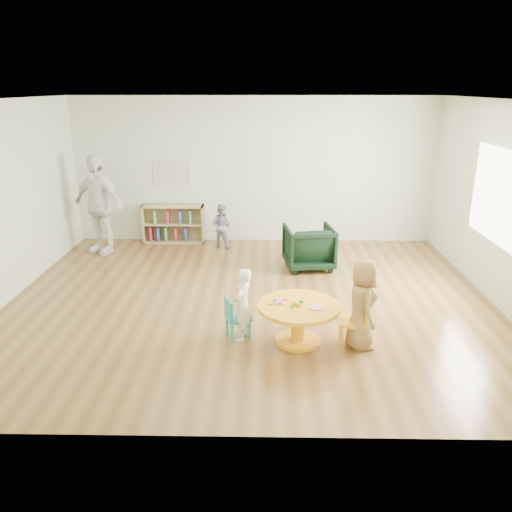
{
  "coord_description": "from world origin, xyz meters",
  "views": [
    {
      "loc": [
        0.21,
        -6.69,
        2.97
      ],
      "look_at": [
        0.09,
        -0.3,
        0.78
      ],
      "focal_mm": 35.0,
      "sensor_mm": 36.0,
      "label": 1
    }
  ],
  "objects_px": {
    "kid_chair_left": "(235,317)",
    "armchair": "(309,247)",
    "adult_caretaker": "(98,205)",
    "toddler": "(222,225)",
    "activity_table": "(298,316)",
    "kid_chair_right": "(357,320)",
    "bookshelf": "(173,224)",
    "child_left": "(243,305)",
    "child_right": "(362,304)"
  },
  "relations": [
    {
      "from": "armchair",
      "to": "activity_table",
      "type": "bearing_deg",
      "value": 74.59
    },
    {
      "from": "kid_chair_right",
      "to": "toddler",
      "type": "distance_m",
      "value": 4.3
    },
    {
      "from": "kid_chair_left",
      "to": "armchair",
      "type": "height_order",
      "value": "armchair"
    },
    {
      "from": "bookshelf",
      "to": "toddler",
      "type": "distance_m",
      "value": 1.04
    },
    {
      "from": "armchair",
      "to": "child_left",
      "type": "bearing_deg",
      "value": 60.45
    },
    {
      "from": "activity_table",
      "to": "kid_chair_right",
      "type": "relative_size",
      "value": 1.62
    },
    {
      "from": "child_right",
      "to": "adult_caretaker",
      "type": "relative_size",
      "value": 0.6
    },
    {
      "from": "kid_chair_left",
      "to": "toddler",
      "type": "distance_m",
      "value": 3.71
    },
    {
      "from": "kid_chair_left",
      "to": "adult_caretaker",
      "type": "bearing_deg",
      "value": -161.82
    },
    {
      "from": "armchair",
      "to": "toddler",
      "type": "height_order",
      "value": "toddler"
    },
    {
      "from": "kid_chair_left",
      "to": "adult_caretaker",
      "type": "xyz_separation_m",
      "value": [
        -2.69,
        3.32,
        0.63
      ]
    },
    {
      "from": "kid_chair_left",
      "to": "kid_chair_right",
      "type": "height_order",
      "value": "kid_chair_right"
    },
    {
      "from": "adult_caretaker",
      "to": "armchair",
      "type": "bearing_deg",
      "value": 14.18
    },
    {
      "from": "kid_chair_left",
      "to": "bookshelf",
      "type": "relative_size",
      "value": 0.43
    },
    {
      "from": "bookshelf",
      "to": "armchair",
      "type": "distance_m",
      "value": 2.96
    },
    {
      "from": "bookshelf",
      "to": "child_right",
      "type": "relative_size",
      "value": 1.09
    },
    {
      "from": "kid_chair_right",
      "to": "bookshelf",
      "type": "height_order",
      "value": "bookshelf"
    },
    {
      "from": "bookshelf",
      "to": "toddler",
      "type": "bearing_deg",
      "value": -17.63
    },
    {
      "from": "toddler",
      "to": "activity_table",
      "type": "bearing_deg",
      "value": 131.28
    },
    {
      "from": "kid_chair_left",
      "to": "child_right",
      "type": "bearing_deg",
      "value": 61.92
    },
    {
      "from": "armchair",
      "to": "toddler",
      "type": "bearing_deg",
      "value": -44.03
    },
    {
      "from": "armchair",
      "to": "child_right",
      "type": "distance_m",
      "value": 2.76
    },
    {
      "from": "activity_table",
      "to": "kid_chair_right",
      "type": "bearing_deg",
      "value": -4.54
    },
    {
      "from": "kid_chair_left",
      "to": "bookshelf",
      "type": "bearing_deg",
      "value": 179.29
    },
    {
      "from": "child_left",
      "to": "toddler",
      "type": "height_order",
      "value": "child_left"
    },
    {
      "from": "child_right",
      "to": "child_left",
      "type": "bearing_deg",
      "value": 77.53
    },
    {
      "from": "kid_chair_right",
      "to": "bookshelf",
      "type": "distance_m",
      "value": 5.08
    },
    {
      "from": "child_right",
      "to": "toddler",
      "type": "distance_m",
      "value": 4.35
    },
    {
      "from": "activity_table",
      "to": "bookshelf",
      "type": "xyz_separation_m",
      "value": [
        -2.23,
        4.1,
        0.03
      ]
    },
    {
      "from": "toddler",
      "to": "child_left",
      "type": "bearing_deg",
      "value": 121.81
    },
    {
      "from": "child_right",
      "to": "toddler",
      "type": "xyz_separation_m",
      "value": [
        -1.97,
        3.87,
        -0.12
      ]
    },
    {
      "from": "activity_table",
      "to": "kid_chair_left",
      "type": "bearing_deg",
      "value": 172.23
    },
    {
      "from": "armchair",
      "to": "child_right",
      "type": "relative_size",
      "value": 0.74
    },
    {
      "from": "child_right",
      "to": "toddler",
      "type": "bearing_deg",
      "value": 20.68
    },
    {
      "from": "armchair",
      "to": "toddler",
      "type": "distance_m",
      "value": 1.95
    },
    {
      "from": "kid_chair_left",
      "to": "toddler",
      "type": "bearing_deg",
      "value": 166.49
    },
    {
      "from": "kid_chair_left",
      "to": "bookshelf",
      "type": "distance_m",
      "value": 4.26
    },
    {
      "from": "activity_table",
      "to": "adult_caretaker",
      "type": "xyz_separation_m",
      "value": [
        -3.46,
        3.43,
        0.57
      ]
    },
    {
      "from": "kid_chair_left",
      "to": "toddler",
      "type": "height_order",
      "value": "toddler"
    },
    {
      "from": "kid_chair_left",
      "to": "child_left",
      "type": "relative_size",
      "value": 0.57
    },
    {
      "from": "activity_table",
      "to": "armchair",
      "type": "xyz_separation_m",
      "value": [
        0.34,
        2.64,
        0.03
      ]
    },
    {
      "from": "kid_chair_left",
      "to": "toddler",
      "type": "relative_size",
      "value": 0.61
    },
    {
      "from": "child_left",
      "to": "activity_table",
      "type": "bearing_deg",
      "value": 103.7
    },
    {
      "from": "kid_chair_right",
      "to": "armchair",
      "type": "distance_m",
      "value": 2.72
    },
    {
      "from": "armchair",
      "to": "adult_caretaker",
      "type": "xyz_separation_m",
      "value": [
        -3.8,
        0.79,
        0.54
      ]
    },
    {
      "from": "kid_chair_left",
      "to": "child_left",
      "type": "distance_m",
      "value": 0.21
    },
    {
      "from": "bookshelf",
      "to": "child_left",
      "type": "distance_m",
      "value": 4.33
    },
    {
      "from": "armchair",
      "to": "toddler",
      "type": "relative_size",
      "value": 0.95
    },
    {
      "from": "kid_chair_right",
      "to": "armchair",
      "type": "relative_size",
      "value": 0.75
    },
    {
      "from": "child_left",
      "to": "armchair",
      "type": "bearing_deg",
      "value": 177.77
    }
  ]
}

